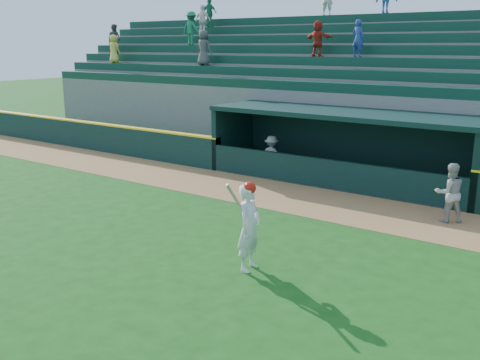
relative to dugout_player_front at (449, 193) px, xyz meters
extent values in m
plane|color=#154B12|center=(-4.24, -5.28, -0.81)|extent=(120.00, 120.00, 0.00)
cube|color=olive|center=(-4.24, -0.38, -0.80)|extent=(40.00, 3.00, 0.01)
cube|color=black|center=(-16.49, 1.27, -0.21)|extent=(15.50, 0.30, 1.20)
cube|color=yellow|center=(-16.49, 1.27, 0.42)|extent=(15.50, 0.32, 0.06)
imported|color=#A4A59F|center=(0.00, 0.00, 0.00)|extent=(0.99, 0.96, 1.62)
imported|color=#9E9E99|center=(-6.76, 1.87, -0.09)|extent=(1.01, 0.69, 1.43)
cube|color=#63635E|center=(-4.24, 2.42, -0.79)|extent=(9.00, 2.60, 0.04)
cube|color=black|center=(-8.84, 2.42, 0.34)|extent=(0.20, 2.60, 2.30)
cube|color=black|center=(-4.24, 3.72, 0.34)|extent=(9.40, 0.20, 2.30)
cube|color=black|center=(-4.24, 2.42, 1.57)|extent=(9.40, 2.80, 0.16)
cube|color=black|center=(-4.24, 1.20, -0.31)|extent=(9.00, 0.16, 1.00)
cube|color=brown|center=(-4.24, 3.22, -0.56)|extent=(8.40, 0.45, 0.10)
cube|color=slate|center=(-4.24, 4.24, 0.65)|extent=(34.00, 0.85, 2.91)
cube|color=#0F3828|center=(-4.24, 4.12, 2.28)|extent=(34.00, 0.60, 0.36)
cube|color=slate|center=(-4.24, 5.09, 0.87)|extent=(34.00, 0.85, 3.36)
cube|color=#0F3828|center=(-4.24, 4.97, 2.73)|extent=(34.00, 0.60, 0.36)
cube|color=slate|center=(-4.24, 5.94, 1.10)|extent=(34.00, 0.85, 3.81)
cube|color=#0F3828|center=(-4.24, 5.82, 3.18)|extent=(34.00, 0.60, 0.36)
cube|color=slate|center=(-4.24, 6.79, 1.32)|extent=(34.00, 0.85, 4.26)
cube|color=#0F3828|center=(-4.24, 6.67, 3.63)|extent=(34.00, 0.60, 0.36)
cube|color=slate|center=(-4.24, 7.64, 1.55)|extent=(34.00, 0.85, 4.71)
cube|color=#0F3828|center=(-4.24, 7.52, 4.08)|extent=(34.00, 0.60, 0.36)
cube|color=slate|center=(-4.24, 8.49, 1.77)|extent=(34.00, 0.85, 5.16)
cube|color=#0F3828|center=(-4.24, 8.37, 4.53)|extent=(34.00, 0.60, 0.36)
cube|color=slate|center=(-4.24, 9.34, 2.00)|extent=(34.00, 0.85, 5.61)
cube|color=#0F3828|center=(-4.24, 9.22, 4.98)|extent=(34.00, 0.60, 0.36)
cube|color=slate|center=(-4.24, 9.92, 2.00)|extent=(34.50, 0.30, 5.61)
imported|color=white|center=(-14.49, 7.54, 5.03)|extent=(0.92, 0.43, 1.53)
imported|color=#A72919|center=(-7.08, 5.84, 4.08)|extent=(1.39, 0.68, 1.43)
imported|color=navy|center=(-5.33, 5.84, 4.08)|extent=(0.59, 0.45, 1.43)
imported|color=#4F4F4F|center=(-19.24, 5.84, 4.13)|extent=(0.85, 0.73, 1.54)
imported|color=#197448|center=(-14.55, 6.69, 4.63)|extent=(1.07, 0.64, 1.63)
imported|color=gold|center=(-18.35, 4.99, 3.63)|extent=(0.70, 0.46, 1.43)
imported|color=#454545|center=(-12.40, 4.99, 3.70)|extent=(0.77, 0.50, 1.57)
imported|color=#1A784D|center=(-14.72, 8.39, 5.44)|extent=(0.86, 0.39, 1.45)
imported|color=silver|center=(-2.59, -5.69, 0.12)|extent=(0.51, 0.72, 1.86)
sphere|color=red|center=(-2.59, -5.69, 0.98)|extent=(0.27, 0.27, 0.27)
cylinder|color=tan|center=(-2.77, -5.91, 0.75)|extent=(0.22, 0.51, 0.76)
camera|label=1|loc=(3.35, -14.43, 3.82)|focal=40.00mm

